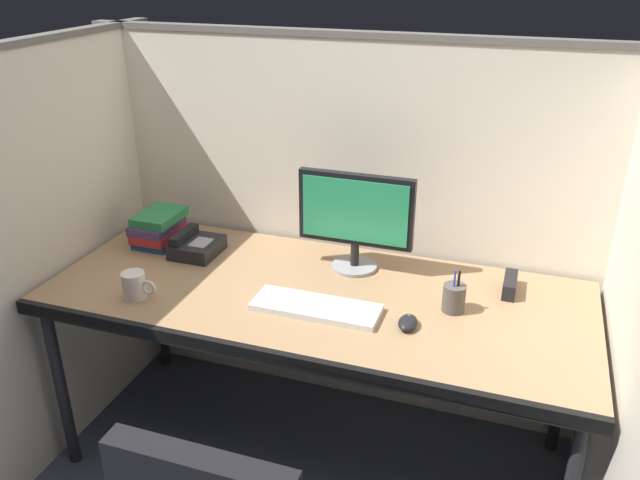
% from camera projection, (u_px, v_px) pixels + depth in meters
% --- Properties ---
extents(cubicle_partition_rear, '(2.21, 0.06, 1.57)m').
position_uv_depth(cubicle_partition_rear, '(351.00, 231.00, 2.61)').
color(cubicle_partition_rear, beige).
rests_on(cubicle_partition_rear, ground).
extents(cubicle_partition_left, '(0.06, 1.41, 1.57)m').
position_uv_depth(cubicle_partition_left, '(61.00, 251.00, 2.44)').
color(cubicle_partition_left, beige).
rests_on(cubicle_partition_left, ground).
extents(cubicle_partition_right, '(0.06, 1.41, 1.57)m').
position_uv_depth(cubicle_partition_right, '(627.00, 348.00, 1.85)').
color(cubicle_partition_right, beige).
rests_on(cubicle_partition_right, ground).
extents(desk, '(1.90, 0.80, 0.74)m').
position_uv_depth(desk, '(314.00, 306.00, 2.26)').
color(desk, '#997551').
rests_on(desk, ground).
extents(monitor_center, '(0.43, 0.17, 0.37)m').
position_uv_depth(monitor_center, '(356.00, 215.00, 2.33)').
color(monitor_center, gray).
rests_on(monitor_center, desk).
extents(keyboard_main, '(0.43, 0.15, 0.02)m').
position_uv_depth(keyboard_main, '(316.00, 307.00, 2.13)').
color(keyboard_main, silver).
rests_on(keyboard_main, desk).
extents(computer_mouse, '(0.06, 0.10, 0.04)m').
position_uv_depth(computer_mouse, '(408.00, 323.00, 2.04)').
color(computer_mouse, black).
rests_on(computer_mouse, desk).
extents(pen_cup, '(0.08, 0.08, 0.15)m').
position_uv_depth(pen_cup, '(454.00, 298.00, 2.12)').
color(pen_cup, '#4C4742').
rests_on(pen_cup, desk).
extents(book_stack, '(0.16, 0.22, 0.13)m').
position_uv_depth(book_stack, '(159.00, 228.00, 2.60)').
color(book_stack, '#1E478C').
rests_on(book_stack, desk).
extents(red_stapler, '(0.04, 0.15, 0.06)m').
position_uv_depth(red_stapler, '(510.00, 285.00, 2.24)').
color(red_stapler, black).
rests_on(red_stapler, desk).
extents(coffee_mug, '(0.13, 0.08, 0.09)m').
position_uv_depth(coffee_mug, '(135.00, 285.00, 2.20)').
color(coffee_mug, silver).
rests_on(coffee_mug, desk).
extents(desk_phone, '(0.17, 0.19, 0.09)m').
position_uv_depth(desk_phone, '(196.00, 246.00, 2.52)').
color(desk_phone, black).
rests_on(desk_phone, desk).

